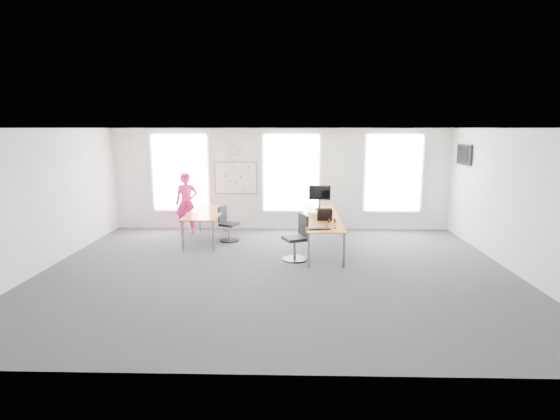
{
  "coord_description": "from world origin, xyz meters",
  "views": [
    {
      "loc": [
        0.3,
        -8.91,
        3.0
      ],
      "look_at": [
        0.04,
        1.2,
        1.1
      ],
      "focal_mm": 28.0,
      "sensor_mm": 36.0,
      "label": 1
    }
  ],
  "objects_px": {
    "person": "(187,203)",
    "headphones": "(332,221)",
    "desk_left": "(206,214)",
    "keyboard": "(319,229)",
    "desk_right": "(322,219)",
    "chair_left": "(227,226)",
    "chair_right": "(297,240)",
    "monitor": "(320,195)"
  },
  "relations": [
    {
      "from": "person",
      "to": "desk_left",
      "type": "bearing_deg",
      "value": -61.01
    },
    {
      "from": "desk_left",
      "to": "chair_left",
      "type": "height_order",
      "value": "chair_left"
    },
    {
      "from": "headphones",
      "to": "person",
      "type": "bearing_deg",
      "value": 164.58
    },
    {
      "from": "chair_left",
      "to": "monitor",
      "type": "relative_size",
      "value": 1.42
    },
    {
      "from": "chair_left",
      "to": "headphones",
      "type": "relative_size",
      "value": 5.37
    },
    {
      "from": "desk_right",
      "to": "headphones",
      "type": "bearing_deg",
      "value": -73.84
    },
    {
      "from": "chair_right",
      "to": "headphones",
      "type": "distance_m",
      "value": 0.97
    },
    {
      "from": "person",
      "to": "headphones",
      "type": "height_order",
      "value": "person"
    },
    {
      "from": "desk_right",
      "to": "chair_right",
      "type": "distance_m",
      "value": 1.23
    },
    {
      "from": "chair_left",
      "to": "keyboard",
      "type": "xyz_separation_m",
      "value": [
        2.35,
        -2.03,
        0.4
      ]
    },
    {
      "from": "chair_left",
      "to": "person",
      "type": "xyz_separation_m",
      "value": [
        -1.29,
        0.88,
        0.47
      ]
    },
    {
      "from": "person",
      "to": "headphones",
      "type": "xyz_separation_m",
      "value": [
        3.97,
        -2.22,
        -0.03
      ]
    },
    {
      "from": "headphones",
      "to": "monitor",
      "type": "relative_size",
      "value": 0.27
    },
    {
      "from": "person",
      "to": "monitor",
      "type": "bearing_deg",
      "value": -17.54
    },
    {
      "from": "person",
      "to": "desk_right",
      "type": "bearing_deg",
      "value": -32.25
    },
    {
      "from": "chair_right",
      "to": "monitor",
      "type": "relative_size",
      "value": 1.58
    },
    {
      "from": "chair_right",
      "to": "monitor",
      "type": "height_order",
      "value": "monitor"
    },
    {
      "from": "desk_right",
      "to": "keyboard",
      "type": "bearing_deg",
      "value": -95.81
    },
    {
      "from": "monitor",
      "to": "desk_left",
      "type": "bearing_deg",
      "value": -160.69
    },
    {
      "from": "desk_left",
      "to": "keyboard",
      "type": "distance_m",
      "value": 3.55
    },
    {
      "from": "chair_right",
      "to": "headphones",
      "type": "xyz_separation_m",
      "value": [
        0.81,
        0.36,
        0.39
      ]
    },
    {
      "from": "chair_left",
      "to": "keyboard",
      "type": "distance_m",
      "value": 3.13
    },
    {
      "from": "desk_right",
      "to": "chair_left",
      "type": "relative_size",
      "value": 3.49
    },
    {
      "from": "desk_left",
      "to": "person",
      "type": "relative_size",
      "value": 1.24
    },
    {
      "from": "person",
      "to": "headphones",
      "type": "distance_m",
      "value": 4.55
    },
    {
      "from": "person",
      "to": "chair_right",
      "type": "bearing_deg",
      "value": -49.03
    },
    {
      "from": "desk_right",
      "to": "desk_left",
      "type": "height_order",
      "value": "desk_right"
    },
    {
      "from": "chair_right",
      "to": "headphones",
      "type": "relative_size",
      "value": 5.97
    },
    {
      "from": "desk_left",
      "to": "chair_right",
      "type": "xyz_separation_m",
      "value": [
        2.43,
        -1.67,
        -0.27
      ]
    },
    {
      "from": "desk_left",
      "to": "chair_right",
      "type": "relative_size",
      "value": 2.08
    },
    {
      "from": "desk_left",
      "to": "headphones",
      "type": "xyz_separation_m",
      "value": [
        3.25,
        -1.32,
        0.12
      ]
    },
    {
      "from": "chair_left",
      "to": "person",
      "type": "bearing_deg",
      "value": 77.03
    },
    {
      "from": "desk_left",
      "to": "monitor",
      "type": "distance_m",
      "value": 3.13
    },
    {
      "from": "person",
      "to": "headphones",
      "type": "bearing_deg",
      "value": -39.03
    },
    {
      "from": "chair_right",
      "to": "monitor",
      "type": "bearing_deg",
      "value": 139.27
    },
    {
      "from": "desk_left",
      "to": "chair_left",
      "type": "relative_size",
      "value": 2.31
    },
    {
      "from": "chair_right",
      "to": "keyboard",
      "type": "distance_m",
      "value": 0.69
    },
    {
      "from": "desk_right",
      "to": "desk_left",
      "type": "xyz_separation_m",
      "value": [
        -3.06,
        0.66,
        -0.02
      ]
    },
    {
      "from": "desk_right",
      "to": "desk_left",
      "type": "bearing_deg",
      "value": 167.82
    },
    {
      "from": "chair_left",
      "to": "monitor",
      "type": "bearing_deg",
      "value": -60.19
    },
    {
      "from": "desk_right",
      "to": "keyboard",
      "type": "distance_m",
      "value": 1.37
    },
    {
      "from": "chair_right",
      "to": "headphones",
      "type": "height_order",
      "value": "chair_right"
    }
  ]
}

